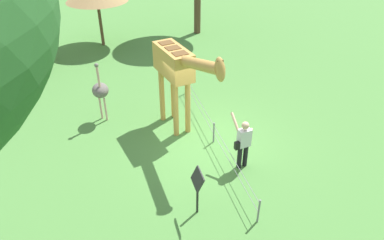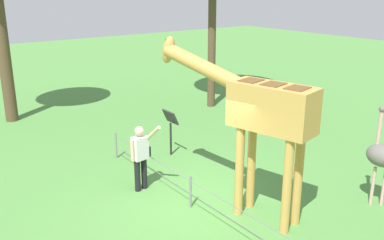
{
  "view_description": "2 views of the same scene",
  "coord_description": "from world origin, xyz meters",
  "px_view_note": "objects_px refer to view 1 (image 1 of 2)",
  "views": [
    {
      "loc": [
        9.02,
        -3.01,
        7.03
      ],
      "look_at": [
        0.73,
        -0.73,
        1.48
      ],
      "focal_mm": 33.59,
      "sensor_mm": 36.0,
      "label": 1
    },
    {
      "loc": [
        -6.81,
        5.23,
        4.7
      ],
      "look_at": [
        0.04,
        0.13,
        1.98
      ],
      "focal_mm": 40.42,
      "sensor_mm": 36.0,
      "label": 2
    }
  ],
  "objects_px": {
    "visitor": "(243,142)",
    "info_sign": "(198,185)",
    "zebra": "(39,45)",
    "shade_hut_near": "(14,6)",
    "ostrich": "(100,90)",
    "giraffe": "(178,69)"
  },
  "relations": [
    {
      "from": "zebra",
      "to": "giraffe",
      "type": "bearing_deg",
      "value": 36.72
    },
    {
      "from": "visitor",
      "to": "info_sign",
      "type": "relative_size",
      "value": 1.27
    },
    {
      "from": "giraffe",
      "to": "ostrich",
      "type": "relative_size",
      "value": 1.7
    },
    {
      "from": "visitor",
      "to": "zebra",
      "type": "xyz_separation_m",
      "value": [
        -8.87,
        -6.16,
        0.26
      ]
    },
    {
      "from": "ostrich",
      "to": "shade_hut_near",
      "type": "height_order",
      "value": "shade_hut_near"
    },
    {
      "from": "giraffe",
      "to": "ostrich",
      "type": "bearing_deg",
      "value": -119.03
    },
    {
      "from": "giraffe",
      "to": "shade_hut_near",
      "type": "xyz_separation_m",
      "value": [
        -7.15,
        -5.55,
        0.48
      ]
    },
    {
      "from": "visitor",
      "to": "info_sign",
      "type": "xyz_separation_m",
      "value": [
        1.4,
        -1.78,
        0.05
      ]
    },
    {
      "from": "ostrich",
      "to": "info_sign",
      "type": "height_order",
      "value": "ostrich"
    },
    {
      "from": "zebra",
      "to": "shade_hut_near",
      "type": "distance_m",
      "value": 1.88
    },
    {
      "from": "visitor",
      "to": "info_sign",
      "type": "bearing_deg",
      "value": -51.84
    },
    {
      "from": "visitor",
      "to": "zebra",
      "type": "distance_m",
      "value": 10.81
    },
    {
      "from": "zebra",
      "to": "shade_hut_near",
      "type": "height_order",
      "value": "shade_hut_near"
    },
    {
      "from": "ostrich",
      "to": "shade_hut_near",
      "type": "relative_size",
      "value": 0.69
    },
    {
      "from": "ostrich",
      "to": "info_sign",
      "type": "xyz_separation_m",
      "value": [
        5.15,
        2.0,
        -0.23
      ]
    },
    {
      "from": "giraffe",
      "to": "info_sign",
      "type": "bearing_deg",
      "value": -6.71
    },
    {
      "from": "visitor",
      "to": "ostrich",
      "type": "distance_m",
      "value": 5.33
    },
    {
      "from": "giraffe",
      "to": "ostrich",
      "type": "height_order",
      "value": "giraffe"
    },
    {
      "from": "zebra",
      "to": "shade_hut_near",
      "type": "bearing_deg",
      "value": -133.07
    },
    {
      "from": "visitor",
      "to": "ostrich",
      "type": "bearing_deg",
      "value": -134.83
    },
    {
      "from": "info_sign",
      "to": "shade_hut_near",
      "type": "bearing_deg",
      "value": -155.0
    },
    {
      "from": "giraffe",
      "to": "shade_hut_near",
      "type": "bearing_deg",
      "value": -142.17
    }
  ]
}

